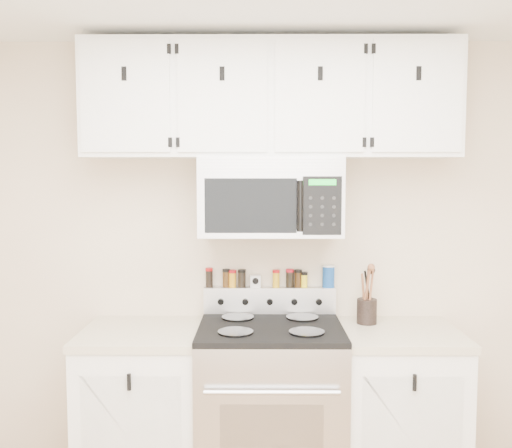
# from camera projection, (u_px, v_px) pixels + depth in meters

# --- Properties ---
(back_wall) EXTENTS (3.50, 0.01, 2.50)m
(back_wall) POSITION_uv_depth(u_px,v_px,m) (270.00, 260.00, 3.32)
(back_wall) COLOR #BEAA8E
(back_wall) RESTS_ON floor
(range) EXTENTS (0.76, 0.65, 1.10)m
(range) POSITION_uv_depth(u_px,v_px,m) (270.00, 410.00, 3.07)
(range) COLOR #B7B7BA
(range) RESTS_ON floor
(base_cabinet_left) EXTENTS (0.64, 0.62, 0.92)m
(base_cabinet_left) POSITION_uv_depth(u_px,v_px,m) (143.00, 412.00, 3.10)
(base_cabinet_left) COLOR white
(base_cabinet_left) RESTS_ON floor
(base_cabinet_right) EXTENTS (0.64, 0.62, 0.92)m
(base_cabinet_right) POSITION_uv_depth(u_px,v_px,m) (397.00, 413.00, 3.09)
(base_cabinet_right) COLOR white
(base_cabinet_right) RESTS_ON floor
(microwave) EXTENTS (0.76, 0.44, 0.42)m
(microwave) POSITION_uv_depth(u_px,v_px,m) (270.00, 197.00, 3.10)
(microwave) COLOR #9E9EA3
(microwave) RESTS_ON back_wall
(upper_cabinets) EXTENTS (2.00, 0.35, 0.62)m
(upper_cabinets) POSITION_uv_depth(u_px,v_px,m) (270.00, 100.00, 3.08)
(upper_cabinets) COLOR white
(upper_cabinets) RESTS_ON back_wall
(utensil_crock) EXTENTS (0.11, 0.11, 0.32)m
(utensil_crock) POSITION_uv_depth(u_px,v_px,m) (367.00, 309.00, 3.17)
(utensil_crock) COLOR black
(utensil_crock) RESTS_ON base_cabinet_right
(kitchen_timer) EXTENTS (0.06, 0.05, 0.07)m
(kitchen_timer) POSITION_uv_depth(u_px,v_px,m) (255.00, 281.00, 3.29)
(kitchen_timer) COLOR silver
(kitchen_timer) RESTS_ON range
(salt_canister) EXTENTS (0.07, 0.07, 0.13)m
(salt_canister) POSITION_uv_depth(u_px,v_px,m) (328.00, 276.00, 3.29)
(salt_canister) COLOR #164898
(salt_canister) RESTS_ON range
(spice_jar_0) EXTENTS (0.04, 0.04, 0.11)m
(spice_jar_0) POSITION_uv_depth(u_px,v_px,m) (209.00, 277.00, 3.29)
(spice_jar_0) COLOR black
(spice_jar_0) RESTS_ON range
(spice_jar_1) EXTENTS (0.04, 0.04, 0.10)m
(spice_jar_1) POSITION_uv_depth(u_px,v_px,m) (226.00, 278.00, 3.29)
(spice_jar_1) COLOR #422910
(spice_jar_1) RESTS_ON range
(spice_jar_2) EXTENTS (0.04, 0.04, 0.10)m
(spice_jar_2) POSITION_uv_depth(u_px,v_px,m) (232.00, 278.00, 3.29)
(spice_jar_2) COLOR orange
(spice_jar_2) RESTS_ON range
(spice_jar_3) EXTENTS (0.05, 0.05, 0.10)m
(spice_jar_3) POSITION_uv_depth(u_px,v_px,m) (242.00, 278.00, 3.29)
(spice_jar_3) COLOR black
(spice_jar_3) RESTS_ON range
(spice_jar_4) EXTENTS (0.04, 0.04, 0.10)m
(spice_jar_4) POSITION_uv_depth(u_px,v_px,m) (276.00, 278.00, 3.29)
(spice_jar_4) COLOR gold
(spice_jar_4) RESTS_ON range
(spice_jar_5) EXTENTS (0.05, 0.05, 0.10)m
(spice_jar_5) POSITION_uv_depth(u_px,v_px,m) (290.00, 278.00, 3.29)
(spice_jar_5) COLOR black
(spice_jar_5) RESTS_ON range
(spice_jar_6) EXTENTS (0.04, 0.04, 0.10)m
(spice_jar_6) POSITION_uv_depth(u_px,v_px,m) (298.00, 278.00, 3.29)
(spice_jar_6) COLOR #38220D
(spice_jar_6) RESTS_ON range
(spice_jar_7) EXTENTS (0.04, 0.04, 0.09)m
(spice_jar_7) POSITION_uv_depth(u_px,v_px,m) (304.00, 279.00, 3.29)
(spice_jar_7) COLOR yellow
(spice_jar_7) RESTS_ON range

